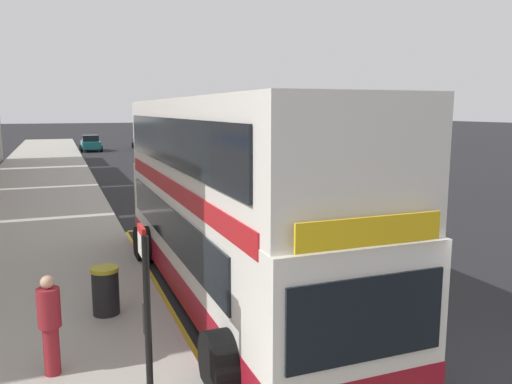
% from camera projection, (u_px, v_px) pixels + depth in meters
% --- Properties ---
extents(ground_plane, '(260.00, 260.00, 0.00)m').
position_uv_depth(ground_plane, '(146.00, 167.00, 37.50)').
color(ground_plane, black).
extents(pavement_near, '(6.00, 76.00, 0.14)m').
position_uv_depth(pavement_near, '(43.00, 170.00, 35.00)').
color(pavement_near, '#A39E93').
rests_on(pavement_near, ground).
extents(double_decker_bus, '(3.28, 11.32, 4.40)m').
position_uv_depth(double_decker_bus, '(227.00, 204.00, 11.44)').
color(double_decker_bus, white).
rests_on(double_decker_bus, ground).
extents(bus_bay_markings, '(2.95, 13.83, 0.01)m').
position_uv_depth(bus_bay_markings, '(223.00, 291.00, 11.83)').
color(bus_bay_markings, yellow).
rests_on(bus_bay_markings, ground).
extents(bus_stop_sign, '(0.09, 0.51, 2.54)m').
position_uv_depth(bus_stop_sign, '(146.00, 306.00, 6.60)').
color(bus_stop_sign, black).
rests_on(bus_stop_sign, pavement_near).
extents(parked_car_navy_distant, '(2.09, 4.20, 1.62)m').
position_uv_depth(parked_car_navy_distant, '(143.00, 141.00, 54.88)').
color(parked_car_navy_distant, navy).
rests_on(parked_car_navy_distant, ground).
extents(parked_car_teal_across, '(2.09, 4.20, 1.62)m').
position_uv_depth(parked_car_teal_across, '(91.00, 143.00, 51.51)').
color(parked_car_teal_across, '#196066').
rests_on(parked_car_teal_across, ground).
extents(pedestrian_further_back, '(0.34, 0.34, 1.58)m').
position_uv_depth(pedestrian_further_back, '(50.00, 321.00, 7.75)').
color(pedestrian_further_back, maroon).
rests_on(pedestrian_further_back, pavement_near).
extents(litter_bin, '(0.55, 0.55, 0.95)m').
position_uv_depth(litter_bin, '(106.00, 290.00, 10.13)').
color(litter_bin, black).
rests_on(litter_bin, pavement_near).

